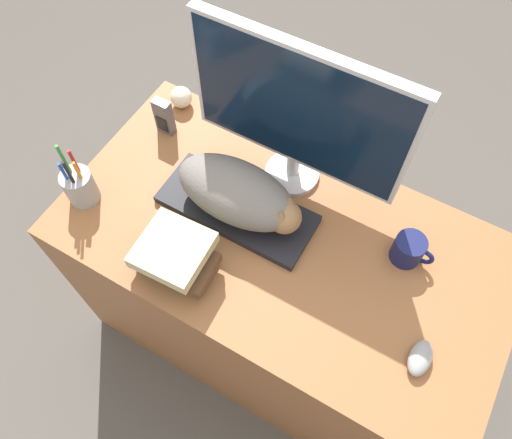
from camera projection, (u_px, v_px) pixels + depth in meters
ground_plane at (232, 401)px, 1.87m from camera, size 12.00×12.00×0.00m
desk at (278, 292)px, 1.68m from camera, size 1.24×0.66×0.76m
keyboard at (237, 209)px, 1.39m from camera, size 0.44×0.18×0.02m
cat at (240, 194)px, 1.31m from camera, size 0.36×0.18×0.15m
monitor at (298, 113)px, 1.23m from camera, size 0.59×0.16×0.47m
computer_mouse at (420, 358)px, 1.17m from camera, size 0.05×0.09×0.04m
coffee_mug at (409, 250)px, 1.29m from camera, size 0.11×0.08×0.08m
pen_cup at (80, 186)px, 1.37m from camera, size 0.09×0.09×0.21m
baseball at (181, 97)px, 1.57m from camera, size 0.07×0.07×0.07m
phone at (164, 117)px, 1.49m from camera, size 0.05×0.03×0.12m
book_stack at (174, 255)px, 1.26m from camera, size 0.22×0.17×0.13m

